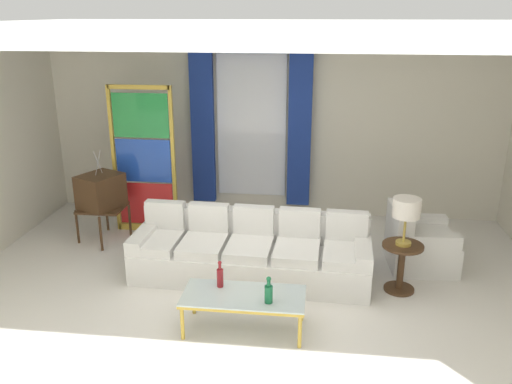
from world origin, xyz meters
The scene contains 14 objects.
ground_plane centered at (0.00, 0.00, 0.00)m, with size 16.00×16.00×0.00m, color white.
wall_rear centered at (0.00, 3.06, 1.50)m, with size 8.00×0.12×3.00m, color silver.
ceiling_slab centered at (0.00, 0.80, 3.02)m, with size 8.00×7.60×0.04m, color white.
curtained_window centered at (-0.34, 2.89, 1.74)m, with size 2.00×0.17×2.70m.
couch_white_long centered at (-0.05, 0.73, 0.31)m, with size 2.95×1.03×0.86m.
coffee_table centered at (0.03, -0.51, 0.37)m, with size 1.27×0.58×0.41m.
bottle_blue_decanter centered at (-0.24, -0.36, 0.53)m, with size 0.07×0.07×0.30m.
bottle_crystal_tall centered at (0.30, -0.63, 0.52)m, with size 0.08×0.08×0.29m.
vintage_tv centered at (-2.32, 1.54, 0.73)m, with size 0.71×0.75×1.35m.
armchair_white centered at (2.06, 1.24, 0.29)m, with size 0.87×0.86×0.80m.
stained_glass_divider centered at (-1.81, 1.97, 1.06)m, with size 0.95×0.05×2.20m.
peacock_figurine centered at (-1.28, 1.58, 0.22)m, with size 0.44×0.60×0.50m.
round_side_table centered at (1.76, 0.54, 0.36)m, with size 0.48×0.48×0.59m.
table_lamp_brass centered at (1.76, 0.54, 1.03)m, with size 0.32×0.32×0.57m.
Camera 1 is at (0.74, -5.27, 3.16)m, focal length 37.22 mm.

